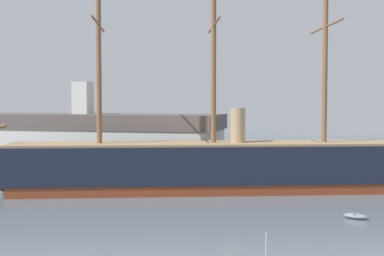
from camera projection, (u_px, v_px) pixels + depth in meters
tall_ship at (213, 166)px, 78.50m from camera, size 74.16×29.89×36.85m
dinghy_alongside_stern at (355, 216)px, 59.94m from camera, size 3.08×2.04×0.67m
motorboat_distant_centre at (259, 179)px, 87.81m from camera, size 3.46×3.58×1.48m
dockside_warehouse_left at (80, 143)px, 99.07m from camera, size 59.87×19.06×17.86m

